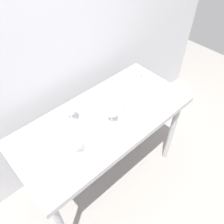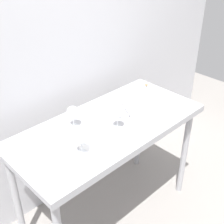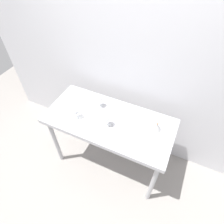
% 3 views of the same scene
% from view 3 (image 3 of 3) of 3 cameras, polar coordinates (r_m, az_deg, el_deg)
% --- Properties ---
extents(ground_plane, '(6.00, 6.00, 0.00)m').
position_cam_3_polar(ground_plane, '(2.81, -0.64, -14.24)').
color(ground_plane, gray).
extents(back_wall, '(3.80, 0.04, 2.60)m').
position_cam_3_polar(back_wall, '(2.14, 4.88, 13.99)').
color(back_wall, silver).
rests_on(back_wall, ground_plane).
extents(steel_counter, '(1.40, 0.65, 0.90)m').
position_cam_3_polar(steel_counter, '(2.14, -0.89, -4.15)').
color(steel_counter, '#AAAAB0').
rests_on(steel_counter, ground_plane).
extents(wine_glass_far_left, '(0.08, 0.08, 0.16)m').
position_cam_3_polar(wine_glass_far_left, '(2.13, -4.07, 3.88)').
color(wine_glass_far_left, white).
rests_on(wine_glass_far_left, steel_counter).
extents(wine_glass_near_left, '(0.09, 0.09, 0.15)m').
position_cam_3_polar(wine_glass_near_left, '(2.04, -10.85, 0.39)').
color(wine_glass_near_left, white).
rests_on(wine_glass_near_left, steel_counter).
extents(wine_glass_near_center, '(0.08, 0.08, 0.16)m').
position_cam_3_polar(wine_glass_near_center, '(1.93, -1.71, -1.89)').
color(wine_glass_near_center, white).
rests_on(wine_glass_near_center, steel_counter).
extents(open_notebook, '(0.40, 0.35, 0.01)m').
position_cam_3_polar(open_notebook, '(2.04, 5.34, -3.21)').
color(open_notebook, white).
rests_on(open_notebook, steel_counter).
extents(tasting_sheet_upper, '(0.28, 0.29, 0.00)m').
position_cam_3_polar(tasting_sheet_upper, '(2.30, -7.59, 3.69)').
color(tasting_sheet_upper, white).
rests_on(tasting_sheet_upper, steel_counter).
extents(tasting_sheet_lower, '(0.24, 0.29, 0.00)m').
position_cam_3_polar(tasting_sheet_lower, '(2.12, -6.35, -0.84)').
color(tasting_sheet_lower, white).
rests_on(tasting_sheet_lower, steel_counter).
extents(decanter_funnel, '(0.11, 0.11, 0.14)m').
position_cam_3_polar(decanter_funnel, '(1.99, 13.18, -4.24)').
color(decanter_funnel, '#BEBEBE').
rests_on(decanter_funnel, steel_counter).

